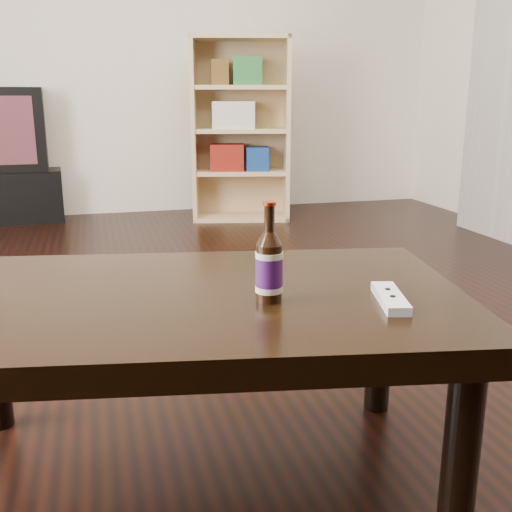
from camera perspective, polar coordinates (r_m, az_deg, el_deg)
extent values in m
cube|color=black|center=(2.27, -3.85, -9.32)|extent=(5.00, 6.00, 0.01)
cube|color=white|center=(5.08, -11.29, 19.37)|extent=(5.00, 0.02, 2.70)
cube|color=tan|center=(4.66, -5.90, 11.79)|extent=(0.11, 0.33, 1.37)
cube|color=tan|center=(4.67, 2.94, 11.86)|extent=(0.11, 0.33, 1.37)
cube|color=tan|center=(4.67, -1.53, 20.07)|extent=(0.79, 0.49, 0.03)
cube|color=tan|center=(4.74, -1.42, 3.77)|extent=(0.79, 0.49, 0.03)
cube|color=tan|center=(4.81, -1.50, 11.95)|extent=(0.72, 0.20, 1.37)
cube|color=tan|center=(4.68, -1.45, 8.00)|extent=(0.72, 0.45, 0.03)
cube|color=tan|center=(4.65, -1.48, 11.86)|extent=(0.72, 0.45, 0.03)
cube|color=tan|center=(4.65, -1.50, 15.74)|extent=(0.72, 0.45, 0.03)
cube|color=maroon|center=(4.65, -2.77, 9.37)|extent=(0.29, 0.26, 0.20)
cube|color=navy|center=(4.65, 0.12, 9.26)|extent=(0.21, 0.24, 0.18)
cube|color=beige|center=(4.63, -2.15, 13.27)|extent=(0.35, 0.28, 0.20)
cube|color=#24692F|center=(4.63, -0.83, 17.18)|extent=(0.25, 0.25, 0.20)
cube|color=#563A16|center=(4.63, -3.41, 17.03)|extent=(0.17, 0.23, 0.18)
cube|color=black|center=(1.42, -6.60, -4.72)|extent=(1.41, 0.97, 0.06)
cylinder|color=black|center=(1.37, 18.93, -17.57)|extent=(0.09, 0.09, 0.42)
cylinder|color=black|center=(1.85, 11.67, -8.21)|extent=(0.09, 0.09, 0.42)
cylinder|color=black|center=(1.32, 1.26, -1.62)|extent=(0.07, 0.07, 0.13)
cylinder|color=#37104C|center=(1.32, 1.26, -1.51)|extent=(0.07, 0.07, 0.08)
cylinder|color=beige|center=(1.31, 1.27, 0.12)|extent=(0.07, 0.07, 0.01)
cylinder|color=beige|center=(1.33, 1.25, -3.12)|extent=(0.07, 0.07, 0.01)
cone|color=black|center=(1.30, 1.28, 1.72)|extent=(0.07, 0.07, 0.03)
cylinder|color=black|center=(1.29, 1.29, 3.59)|extent=(0.03, 0.03, 0.06)
cylinder|color=maroon|center=(1.29, 1.30, 5.01)|extent=(0.03, 0.03, 0.01)
cube|color=silver|center=(1.36, 12.67, -3.94)|extent=(0.10, 0.19, 0.02)
cylinder|color=black|center=(1.38, 12.42, -3.09)|extent=(0.01, 0.01, 0.00)
cylinder|color=black|center=(1.34, 12.89, -3.77)|extent=(0.01, 0.01, 0.00)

